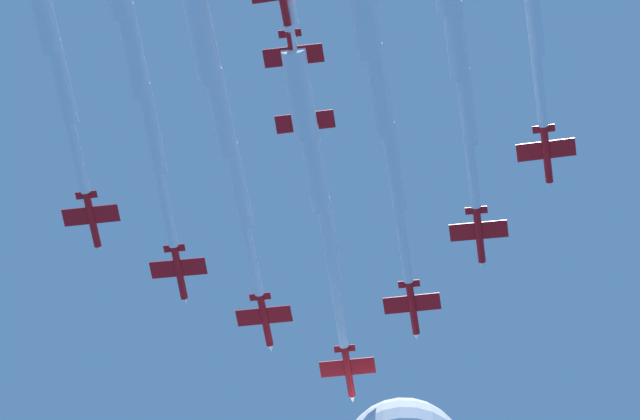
# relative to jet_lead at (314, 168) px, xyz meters

# --- Properties ---
(jet_lead) EXTENTS (33.79, 48.99, 3.72)m
(jet_lead) POSITION_rel_jet_lead_xyz_m (0.00, 0.00, 0.00)
(jet_lead) COLOR red
(jet_port_inner) EXTENTS (34.72, 48.30, 3.85)m
(jet_port_inner) POSITION_rel_jet_lead_xyz_m (-15.35, -1.73, 1.28)
(jet_port_inner) COLOR red
(jet_starboard_inner) EXTENTS (34.92, 49.73, 3.77)m
(jet_starboard_inner) POSITION_rel_jet_lead_xyz_m (2.99, -14.91, -1.40)
(jet_starboard_inner) COLOR red
(jet_port_mid) EXTENTS (34.72, 50.35, 3.81)m
(jet_port_mid) POSITION_rel_jet_lead_xyz_m (-30.06, -5.24, 0.99)
(jet_port_mid) COLOR red
(jet_starboard_mid) EXTENTS (30.29, 43.64, 3.83)m
(jet_starboard_mid) POSITION_rel_jet_lead_xyz_m (9.77, -25.32, -0.93)
(jet_starboard_mid) COLOR red
(jet_port_outer) EXTENTS (32.54, 46.87, 3.76)m
(jet_port_outer) POSITION_rel_jet_lead_xyz_m (-43.39, -5.18, 1.91)
(jet_port_outer) COLOR red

